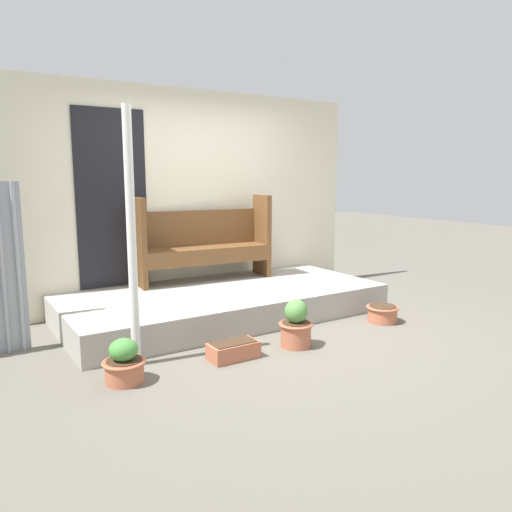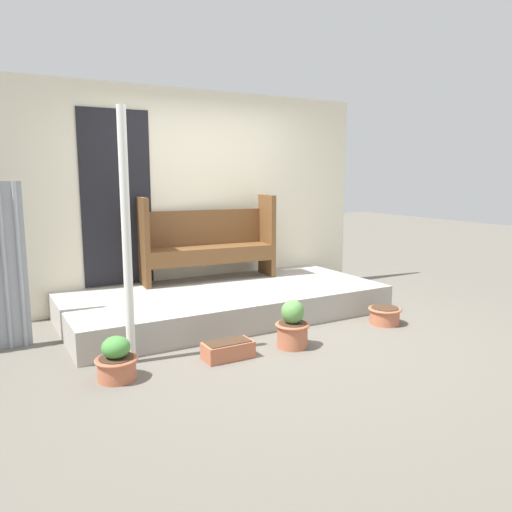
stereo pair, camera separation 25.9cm
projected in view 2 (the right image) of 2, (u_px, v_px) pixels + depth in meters
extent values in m
plane|color=#666056|center=(269.00, 333.00, 5.03)|extent=(24.00, 24.00, 0.00)
cube|color=#A8A399|center=(225.00, 302.00, 5.67)|extent=(3.54, 1.64, 0.30)
cube|color=beige|center=(194.00, 197.00, 6.21)|extent=(4.74, 0.06, 2.60)
cube|color=black|center=(117.00, 199.00, 5.70)|extent=(0.80, 0.02, 2.00)
cylinder|color=#979CA5|center=(5.00, 267.00, 4.48)|extent=(0.04, 0.04, 1.53)
cylinder|color=#979CA5|center=(20.00, 266.00, 4.55)|extent=(0.04, 0.04, 1.53)
cylinder|color=white|center=(126.00, 239.00, 4.08)|extent=(0.07, 0.07, 2.13)
cube|color=brown|center=(144.00, 242.00, 5.73)|extent=(0.09, 0.40, 1.03)
cube|color=brown|center=(267.00, 235.00, 6.39)|extent=(0.09, 0.40, 1.03)
cube|color=brown|center=(209.00, 248.00, 6.08)|extent=(1.55, 0.52, 0.04)
cube|color=brown|center=(214.00, 258.00, 5.93)|extent=(1.52, 0.15, 0.15)
cube|color=brown|center=(204.00, 227.00, 6.20)|extent=(1.52, 0.16, 0.43)
cylinder|color=#B76647|center=(117.00, 369.00, 3.89)|extent=(0.29, 0.29, 0.18)
torus|color=#B76647|center=(116.00, 360.00, 3.87)|extent=(0.34, 0.34, 0.02)
cylinder|color=#422D1E|center=(116.00, 358.00, 3.87)|extent=(0.27, 0.27, 0.01)
ellipsoid|color=#478C3D|center=(116.00, 347.00, 3.86)|extent=(0.22, 0.22, 0.17)
cylinder|color=#B76647|center=(292.00, 335.00, 4.62)|extent=(0.28, 0.28, 0.23)
torus|color=#B76647|center=(292.00, 325.00, 4.60)|extent=(0.32, 0.32, 0.02)
cylinder|color=#422D1E|center=(293.00, 323.00, 4.60)|extent=(0.26, 0.26, 0.01)
ellipsoid|color=#599347|center=(293.00, 312.00, 4.58)|extent=(0.21, 0.21, 0.22)
cylinder|color=#B76647|center=(385.00, 316.00, 5.34)|extent=(0.31, 0.31, 0.17)
torus|color=#B76647|center=(385.00, 309.00, 5.32)|extent=(0.35, 0.35, 0.02)
cylinder|color=#422D1E|center=(385.00, 308.00, 5.32)|extent=(0.29, 0.29, 0.01)
cube|color=#B76647|center=(228.00, 350.00, 4.34)|extent=(0.43, 0.22, 0.15)
cube|color=#422D1E|center=(228.00, 342.00, 4.33)|extent=(0.38, 0.19, 0.01)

